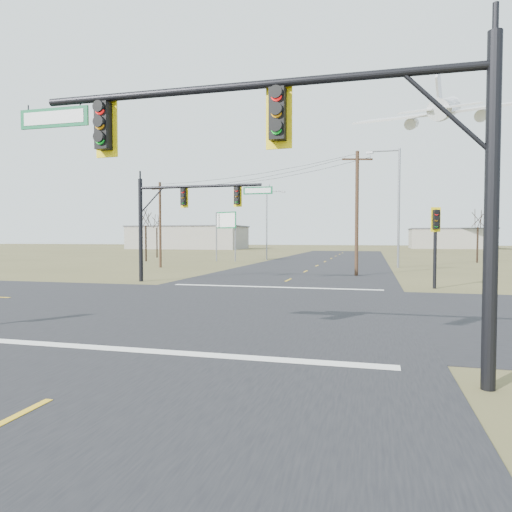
{
  "coord_description": "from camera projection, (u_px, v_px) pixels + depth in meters",
  "views": [
    {
      "loc": [
        5.4,
        -17.64,
        2.83
      ],
      "look_at": [
        0.61,
        1.0,
        2.05
      ],
      "focal_mm": 32.0,
      "sensor_mm": 36.0,
      "label": 1
    }
  ],
  "objects": [
    {
      "name": "warehouse_left",
      "position": [
        188.0,
        238.0,
        115.45
      ],
      "size": [
        28.0,
        14.0,
        5.5
      ],
      "primitive_type": "cube",
      "color": "gray",
      "rests_on": "ground"
    },
    {
      "name": "ground",
      "position": [
        235.0,
        307.0,
        18.53
      ],
      "size": [
        320.0,
        320.0,
        0.0
      ],
      "primitive_type": "plane",
      "color": "brown",
      "rests_on": "ground"
    },
    {
      "name": "mast_arm_near",
      "position": [
        283.0,
        141.0,
        9.25
      ],
      "size": [
        10.33,
        0.43,
        6.56
      ],
      "rotation": [
        0.0,
        0.0,
        -0.06
      ],
      "color": "black",
      "rests_on": "ground"
    },
    {
      "name": "pedestal_signal_ne",
      "position": [
        436.0,
        229.0,
        25.04
      ],
      "size": [
        0.67,
        0.58,
        4.52
      ],
      "rotation": [
        0.0,
        0.0,
        0.38
      ],
      "color": "black",
      "rests_on": "ground"
    },
    {
      "name": "stop_bar_far",
      "position": [
        274.0,
        287.0,
        25.78
      ],
      "size": [
        12.0,
        0.4,
        0.01
      ],
      "primitive_type": "cube",
      "color": "silver",
      "rests_on": "road_ns"
    },
    {
      "name": "bare_tree_c",
      "position": [
        478.0,
        218.0,
        51.03
      ],
      "size": [
        3.13,
        3.13,
        6.4
      ],
      "rotation": [
        0.0,
        0.0,
        -0.17
      ],
      "color": "black",
      "rests_on": "ground"
    },
    {
      "name": "road_ew",
      "position": [
        235.0,
        307.0,
        18.53
      ],
      "size": [
        160.0,
        14.0,
        0.02
      ],
      "primitive_type": "cube",
      "color": "black",
      "rests_on": "ground"
    },
    {
      "name": "bare_tree_b",
      "position": [
        157.0,
        221.0,
        64.23
      ],
      "size": [
        3.12,
        3.12,
        6.47
      ],
      "rotation": [
        0.0,
        0.0,
        0.28
      ],
      "color": "black",
      "rests_on": "ground"
    },
    {
      "name": "mast_arm_far",
      "position": [
        185.0,
        206.0,
        28.53
      ],
      "size": [
        8.83,
        0.49,
        6.61
      ],
      "rotation": [
        0.0,
        0.0,
        -0.18
      ],
      "color": "black",
      "rests_on": "ground"
    },
    {
      "name": "jet_airliner",
      "position": [
        445.0,
        109.0,
        86.19
      ],
      "size": [
        27.83,
        29.05,
        15.96
      ],
      "rotation": [
        0.0,
        -0.29,
        1.31
      ],
      "color": "silver"
    },
    {
      "name": "utility_pole_near",
      "position": [
        357.0,
        211.0,
        33.51
      ],
      "size": [
        2.2,
        0.69,
        9.17
      ],
      "rotation": [
        0.0,
        0.0,
        0.26
      ],
      "color": "#422C1C",
      "rests_on": "ground"
    },
    {
      "name": "stop_bar_near",
      "position": [
        147.0,
        351.0,
        11.27
      ],
      "size": [
        12.0,
        0.4,
        0.01
      ],
      "primitive_type": "cube",
      "color": "silver",
      "rests_on": "road_ns"
    },
    {
      "name": "bare_tree_a",
      "position": [
        146.0,
        217.0,
        54.13
      ],
      "size": [
        3.21,
        3.21,
        6.66
      ],
      "rotation": [
        0.0,
        0.0,
        -0.2
      ],
      "color": "black",
      "rests_on": "ground"
    },
    {
      "name": "warehouse_mid",
      "position": [
        450.0,
        239.0,
        118.68
      ],
      "size": [
        20.0,
        12.0,
        5.0
      ],
      "primitive_type": "cube",
      "color": "gray",
      "rests_on": "ground"
    },
    {
      "name": "streetlight_c",
      "position": [
        268.0,
        221.0,
        58.34
      ],
      "size": [
        2.49,
        0.29,
        8.92
      ],
      "rotation": [
        0.0,
        0.0,
        -0.15
      ],
      "color": "gray",
      "rests_on": "ground"
    },
    {
      "name": "road_ns",
      "position": [
        235.0,
        307.0,
        18.53
      ],
      "size": [
        14.0,
        160.0,
        0.02
      ],
      "primitive_type": "cube",
      "color": "black",
      "rests_on": "ground"
    },
    {
      "name": "utility_pole_far",
      "position": [
        160.0,
        223.0,
        43.12
      ],
      "size": [
        1.92,
        0.68,
        8.06
      ],
      "rotation": [
        0.0,
        0.0,
        -0.29
      ],
      "color": "#422C1C",
      "rests_on": "ground"
    },
    {
      "name": "streetlight_a",
      "position": [
        396.0,
        201.0,
        42.76
      ],
      "size": [
        3.13,
        0.43,
        11.18
      ],
      "rotation": [
        0.0,
        0.0,
        -0.27
      ],
      "color": "gray",
      "rests_on": "ground"
    },
    {
      "name": "highway_sign",
      "position": [
        226.0,
        226.0,
        54.24
      ],
      "size": [
        2.94,
        1.27,
        5.9
      ],
      "rotation": [
        0.0,
        0.0,
        -0.39
      ],
      "color": "gray",
      "rests_on": "ground"
    }
  ]
}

